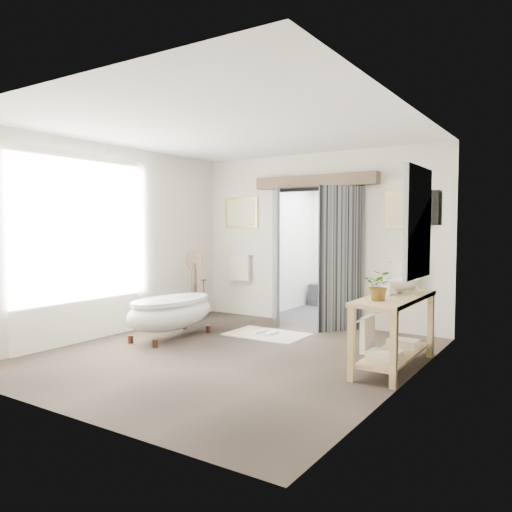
# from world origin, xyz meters

# --- Properties ---
(ground_plane) EXTENTS (5.00, 5.00, 0.00)m
(ground_plane) POSITION_xyz_m (0.00, 0.00, 0.00)
(ground_plane) COLOR brown
(room_shell) EXTENTS (4.52, 5.02, 2.91)m
(room_shell) POSITION_xyz_m (-0.04, -0.11, 1.86)
(room_shell) COLOR beige
(room_shell) RESTS_ON ground_plane
(shower_room) EXTENTS (2.22, 2.01, 2.51)m
(shower_room) POSITION_xyz_m (0.00, 3.99, 0.91)
(shower_room) COLOR #28282B
(shower_room) RESTS_ON ground_plane
(back_wall_dressing) EXTENTS (3.82, 0.73, 2.52)m
(back_wall_dressing) POSITION_xyz_m (0.00, 2.32, 1.56)
(back_wall_dressing) COLOR black
(back_wall_dressing) RESTS_ON ground_plane
(clawfoot_tub) EXTENTS (0.74, 1.65, 0.80)m
(clawfoot_tub) POSITION_xyz_m (-1.31, 0.30, 0.39)
(clawfoot_tub) COLOR #3C2319
(clawfoot_tub) RESTS_ON ground_plane
(vanity) EXTENTS (0.57, 1.60, 0.85)m
(vanity) POSITION_xyz_m (1.95, 0.51, 0.51)
(vanity) COLOR tan
(vanity) RESTS_ON ground_plane
(pedestal_mirror) EXTENTS (0.37, 0.24, 1.26)m
(pedestal_mirror) POSITION_xyz_m (-1.94, 1.57, 0.54)
(pedestal_mirror) COLOR brown
(pedestal_mirror) RESTS_ON ground_plane
(rug) EXTENTS (1.20, 0.80, 0.01)m
(rug) POSITION_xyz_m (-0.22, 1.25, 0.01)
(rug) COLOR beige
(rug) RESTS_ON ground_plane
(slippers) EXTENTS (0.36, 0.25, 0.05)m
(slippers) POSITION_xyz_m (-0.24, 1.22, 0.04)
(slippers) COLOR white
(slippers) RESTS_ON rug
(basin) EXTENTS (0.56, 0.56, 0.18)m
(basin) POSITION_xyz_m (1.92, 0.82, 0.94)
(basin) COLOR white
(basin) RESTS_ON vanity
(plant) EXTENTS (0.32, 0.28, 0.33)m
(plant) POSITION_xyz_m (1.94, 0.09, 1.02)
(plant) COLOR gray
(plant) RESTS_ON vanity
(soap_bottle_a) EXTENTS (0.12, 0.12, 0.21)m
(soap_bottle_a) POSITION_xyz_m (1.87, 0.61, 0.96)
(soap_bottle_a) COLOR gray
(soap_bottle_a) RESTS_ON vanity
(soap_bottle_b) EXTENTS (0.17, 0.17, 0.18)m
(soap_bottle_b) POSITION_xyz_m (1.97, 1.19, 0.94)
(soap_bottle_b) COLOR gray
(soap_bottle_b) RESTS_ON vanity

